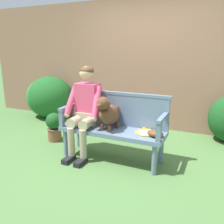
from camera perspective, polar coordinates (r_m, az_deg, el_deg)
ground_plane at (r=3.56m, az=-0.00°, el=-11.20°), size 40.00×40.00×0.00m
brick_garden_fence at (r=4.90m, az=8.97°, el=11.20°), size 8.00×0.30×2.52m
hedge_bush_mid_right at (r=5.76m, az=-15.31°, el=3.37°), size 1.03×0.88×0.92m
hedge_bush_far_right at (r=5.69m, az=-14.63°, el=3.50°), size 1.06×0.97×0.97m
garden_bench at (r=3.40m, az=-0.00°, el=-5.14°), size 1.52×0.49×0.47m
bench_backrest at (r=3.49m, az=1.46°, el=0.89°), size 1.56×0.06×0.50m
bench_armrest_left_end at (r=3.60m, az=-11.04°, el=0.14°), size 0.06×0.49×0.28m
bench_armrest_right_end at (r=3.02m, az=11.80°, el=-2.76°), size 0.06×0.49×0.28m
person_seated at (r=3.48m, az=-6.49°, el=1.03°), size 0.56×0.64×1.34m
dog_on_bench at (r=3.27m, az=-0.96°, el=-0.23°), size 0.29×0.50×0.50m
tennis_racket at (r=3.27m, az=8.10°, el=-4.75°), size 0.39×0.57×0.03m
baseball_glove at (r=3.13m, az=10.39°, el=-5.08°), size 0.25×0.21×0.09m
potted_plant at (r=4.25m, az=-13.78°, el=-3.27°), size 0.28×0.28×0.50m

